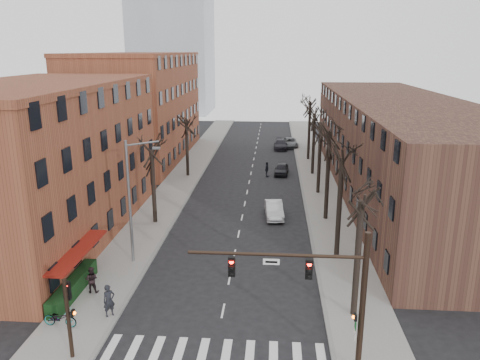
% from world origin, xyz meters
% --- Properties ---
extents(ground, '(160.00, 160.00, 0.00)m').
position_xyz_m(ground, '(0.00, 0.00, 0.00)').
color(ground, black).
rests_on(ground, ground).
extents(sidewalk_left, '(4.00, 90.00, 0.15)m').
position_xyz_m(sidewalk_left, '(-8.00, 35.00, 0.07)').
color(sidewalk_left, gray).
rests_on(sidewalk_left, ground).
extents(sidewalk_right, '(4.00, 90.00, 0.15)m').
position_xyz_m(sidewalk_right, '(8.00, 35.00, 0.07)').
color(sidewalk_right, gray).
rests_on(sidewalk_right, ground).
extents(building_left_near, '(12.00, 26.00, 12.00)m').
position_xyz_m(building_left_near, '(-16.00, 15.00, 6.00)').
color(building_left_near, brown).
rests_on(building_left_near, ground).
extents(building_left_far, '(12.00, 28.00, 14.00)m').
position_xyz_m(building_left_far, '(-16.00, 44.00, 7.00)').
color(building_left_far, brown).
rests_on(building_left_far, ground).
extents(building_right, '(12.00, 50.00, 10.00)m').
position_xyz_m(building_right, '(16.00, 30.00, 5.00)').
color(building_right, '#533427').
rests_on(building_right, ground).
extents(awning_left, '(1.20, 7.00, 0.15)m').
position_xyz_m(awning_left, '(-9.40, 6.00, 0.00)').
color(awning_left, maroon).
rests_on(awning_left, ground).
extents(hedge, '(0.80, 6.00, 1.00)m').
position_xyz_m(hedge, '(-9.50, 5.00, 0.65)').
color(hedge, black).
rests_on(hedge, sidewalk_left).
extents(tree_right_a, '(5.20, 5.20, 10.00)m').
position_xyz_m(tree_right_a, '(7.60, 4.00, 0.00)').
color(tree_right_a, black).
rests_on(tree_right_a, ground).
extents(tree_right_b, '(5.20, 5.20, 10.80)m').
position_xyz_m(tree_right_b, '(7.60, 12.00, 0.00)').
color(tree_right_b, black).
rests_on(tree_right_b, ground).
extents(tree_right_c, '(5.20, 5.20, 11.60)m').
position_xyz_m(tree_right_c, '(7.60, 20.00, 0.00)').
color(tree_right_c, black).
rests_on(tree_right_c, ground).
extents(tree_right_d, '(5.20, 5.20, 10.00)m').
position_xyz_m(tree_right_d, '(7.60, 28.00, 0.00)').
color(tree_right_d, black).
rests_on(tree_right_d, ground).
extents(tree_right_e, '(5.20, 5.20, 10.80)m').
position_xyz_m(tree_right_e, '(7.60, 36.00, 0.00)').
color(tree_right_e, black).
rests_on(tree_right_e, ground).
extents(tree_right_f, '(5.20, 5.20, 11.60)m').
position_xyz_m(tree_right_f, '(7.60, 44.00, 0.00)').
color(tree_right_f, black).
rests_on(tree_right_f, ground).
extents(tree_left_a, '(5.20, 5.20, 9.50)m').
position_xyz_m(tree_left_a, '(-7.60, 18.00, 0.00)').
color(tree_left_a, black).
rests_on(tree_left_a, ground).
extents(tree_left_b, '(5.20, 5.20, 9.50)m').
position_xyz_m(tree_left_b, '(-7.60, 34.00, 0.00)').
color(tree_left_b, black).
rests_on(tree_left_b, ground).
extents(signal_mast_arm, '(8.14, 0.30, 7.20)m').
position_xyz_m(signal_mast_arm, '(5.45, -1.00, 4.40)').
color(signal_mast_arm, black).
rests_on(signal_mast_arm, ground).
extents(signal_pole_left, '(0.47, 0.44, 4.40)m').
position_xyz_m(signal_pole_left, '(-6.99, -0.95, 2.61)').
color(signal_pole_left, black).
rests_on(signal_pole_left, ground).
extents(streetlight, '(2.45, 0.22, 9.03)m').
position_xyz_m(streetlight, '(-7.03, 10.00, 5.01)').
color(streetlight, slate).
rests_on(streetlight, ground).
extents(silver_sedan, '(1.88, 4.48, 1.44)m').
position_xyz_m(silver_sedan, '(2.93, 20.35, 0.72)').
color(silver_sedan, silver).
rests_on(silver_sedan, ground).
extents(parked_car_near, '(1.93, 4.12, 1.37)m').
position_xyz_m(parked_car_near, '(3.80, 35.82, 0.68)').
color(parked_car_near, black).
rests_on(parked_car_near, ground).
extents(parked_car_mid, '(2.02, 4.92, 1.43)m').
position_xyz_m(parked_car_mid, '(3.80, 51.24, 0.71)').
color(parked_car_mid, black).
rests_on(parked_car_mid, ground).
extents(parked_car_far, '(2.68, 5.17, 1.39)m').
position_xyz_m(parked_car_far, '(5.30, 53.01, 0.70)').
color(parked_car_far, slate).
rests_on(parked_car_far, ground).
extents(pedestrian_a, '(0.83, 0.80, 1.91)m').
position_xyz_m(pedestrian_a, '(-6.40, 2.78, 1.10)').
color(pedestrian_a, black).
rests_on(pedestrian_a, sidewalk_left).
extents(pedestrian_b, '(0.85, 0.68, 1.70)m').
position_xyz_m(pedestrian_b, '(-8.44, 5.36, 1.00)').
color(pedestrian_b, black).
rests_on(pedestrian_b, sidewalk_left).
extents(pedestrian_crossing, '(0.53, 1.10, 1.83)m').
position_xyz_m(pedestrian_crossing, '(2.00, 34.51, 0.91)').
color(pedestrian_crossing, black).
rests_on(pedestrian_crossing, ground).
extents(bicycle, '(1.97, 0.82, 1.01)m').
position_xyz_m(bicycle, '(-8.76, 1.54, 0.65)').
color(bicycle, gray).
rests_on(bicycle, sidewalk_left).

